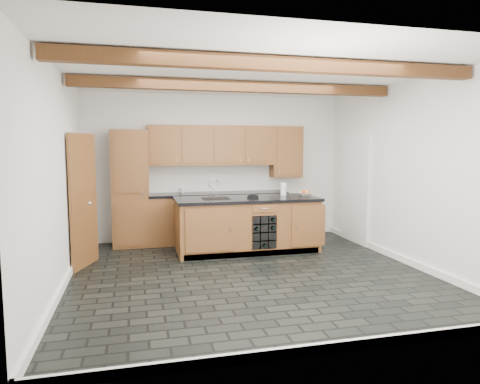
# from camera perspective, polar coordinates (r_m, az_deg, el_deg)

# --- Properties ---
(ground) EXTENTS (5.00, 5.00, 0.00)m
(ground) POSITION_cam_1_polar(r_m,az_deg,el_deg) (6.24, 1.30, -10.74)
(ground) COLOR black
(ground) RESTS_ON ground
(room_shell) EXTENTS (5.01, 5.00, 5.00)m
(room_shell) POSITION_cam_1_polar(r_m,az_deg,el_deg) (6.47, -0.63, 3.61)
(room_shell) COLOR white
(room_shell) RESTS_ON ground
(back_cabinetry) EXTENTS (3.65, 0.62, 2.20)m
(back_cabinetry) POSITION_cam_1_polar(r_m,az_deg,el_deg) (8.13, -5.37, 0.22)
(back_cabinetry) COLOR brown
(back_cabinetry) RESTS_ON ground
(island) EXTENTS (2.48, 0.96, 0.93)m
(island) POSITION_cam_1_polar(r_m,az_deg,el_deg) (7.41, 1.00, -4.34)
(island) COLOR brown
(island) RESTS_ON ground
(faucet) EXTENTS (0.45, 0.40, 0.34)m
(faucet) POSITION_cam_1_polar(r_m,az_deg,el_deg) (7.27, -3.34, -0.58)
(faucet) COLOR black
(faucet) RESTS_ON island
(kitchen_scale) EXTENTS (0.21, 0.17, 0.06)m
(kitchen_scale) POSITION_cam_1_polar(r_m,az_deg,el_deg) (7.34, 1.74, -0.56)
(kitchen_scale) COLOR black
(kitchen_scale) RESTS_ON island
(fruit_bowl) EXTENTS (0.31, 0.31, 0.06)m
(fruit_bowl) POSITION_cam_1_polar(r_m,az_deg,el_deg) (7.71, 8.68, -0.27)
(fruit_bowl) COLOR silver
(fruit_bowl) RESTS_ON island
(fruit_cluster) EXTENTS (0.16, 0.17, 0.07)m
(fruit_cluster) POSITION_cam_1_polar(r_m,az_deg,el_deg) (7.71, 8.68, -0.02)
(fruit_cluster) COLOR #AE3E17
(fruit_cluster) RESTS_ON fruit_bowl
(paper_towel) EXTENTS (0.11, 0.11, 0.23)m
(paper_towel) POSITION_cam_1_polar(r_m,az_deg,el_deg) (7.75, 5.81, 0.41)
(paper_towel) COLOR white
(paper_towel) RESTS_ON island
(mug) EXTENTS (0.15, 0.15, 0.10)m
(mug) POSITION_cam_1_polar(r_m,az_deg,el_deg) (8.17, -7.66, 0.23)
(mug) COLOR white
(mug) RESTS_ON back_cabinetry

